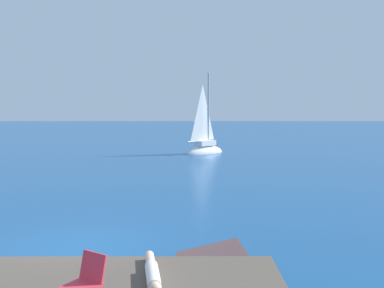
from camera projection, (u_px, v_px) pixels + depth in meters
name	position (u px, v px, depth m)	size (l,w,h in m)	color
ground_plane	(77.00, 249.00, 10.48)	(160.00, 160.00, 0.00)	navy
boulder_seaward	(112.00, 277.00, 8.75)	(0.84, 0.67, 0.46)	brown
boulder_inland	(214.00, 272.00, 9.04)	(1.46, 1.17, 0.80)	brown
sailboat_near	(205.00, 149.00, 30.79)	(3.31, 3.20, 6.53)	white
person_sunbather	(152.00, 273.00, 7.39)	(0.45, 1.75, 0.25)	white
beach_chair	(86.00, 278.00, 6.38)	(0.72, 0.76, 0.80)	#E03342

